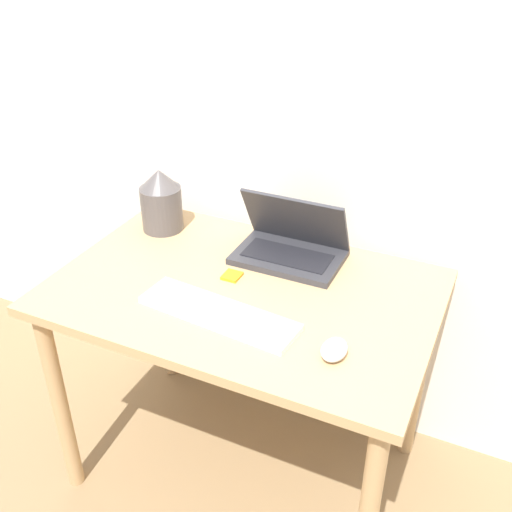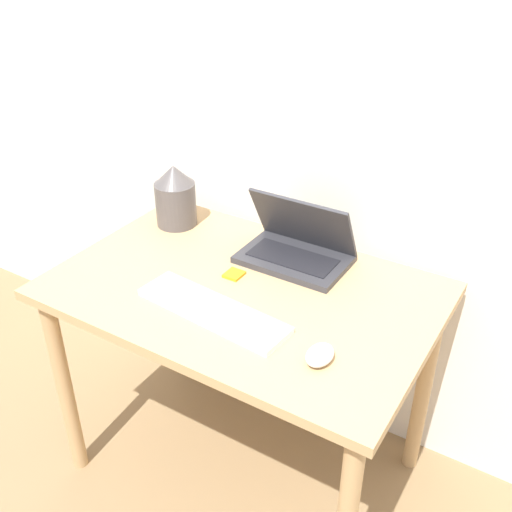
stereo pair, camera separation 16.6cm
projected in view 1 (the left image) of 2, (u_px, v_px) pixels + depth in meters
wall_back at (304, 73)px, 1.78m from camera, size 6.00×0.05×2.50m
desk at (244, 316)px, 1.76m from camera, size 1.09×0.72×0.74m
laptop at (291, 244)px, 1.83m from camera, size 0.32×0.21×0.21m
keyboard at (218, 313)px, 1.59m from camera, size 0.45×0.16×0.02m
mouse at (334, 349)px, 1.45m from camera, size 0.06×0.09×0.04m
vase at (161, 200)px, 1.96m from camera, size 0.14×0.14×0.21m
mp3_player at (232, 276)px, 1.75m from camera, size 0.05×0.05×0.01m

